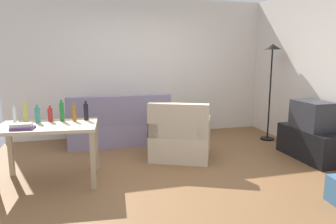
# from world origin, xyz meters

# --- Properties ---
(ground_plane) EXTENTS (5.20, 4.40, 0.02)m
(ground_plane) POSITION_xyz_m (0.00, 0.00, -0.01)
(ground_plane) COLOR brown
(wall_rear) EXTENTS (5.20, 0.10, 2.70)m
(wall_rear) POSITION_xyz_m (0.00, 2.20, 1.35)
(wall_rear) COLOR silver
(wall_rear) RESTS_ON ground_plane
(wall_right) EXTENTS (0.10, 4.40, 2.70)m
(wall_right) POSITION_xyz_m (2.60, 0.00, 1.35)
(wall_right) COLOR beige
(wall_right) RESTS_ON ground_plane
(couch) EXTENTS (1.81, 0.84, 0.92)m
(couch) POSITION_xyz_m (-0.55, 1.59, 0.31)
(couch) COLOR gray
(couch) RESTS_ON ground_plane
(tv_stand) EXTENTS (0.44, 1.10, 0.48)m
(tv_stand) POSITION_xyz_m (2.25, -0.09, 0.24)
(tv_stand) COLOR black
(tv_stand) RESTS_ON ground_plane
(tv) EXTENTS (0.41, 0.60, 0.44)m
(tv) POSITION_xyz_m (2.25, -0.09, 0.70)
(tv) COLOR #2D2D33
(tv) RESTS_ON tv_stand
(torchiere_lamp) EXTENTS (0.32, 0.32, 1.81)m
(torchiere_lamp) POSITION_xyz_m (2.25, 1.08, 1.41)
(torchiere_lamp) COLOR black
(torchiere_lamp) RESTS_ON ground_plane
(desk) EXTENTS (1.26, 0.81, 0.76)m
(desk) POSITION_xyz_m (-1.61, 0.00, 0.65)
(desk) COLOR #C6B28E
(desk) RESTS_ON ground_plane
(potted_plant) EXTENTS (0.36, 0.36, 0.57)m
(potted_plant) POSITION_xyz_m (1.13, 1.90, 0.33)
(potted_plant) COLOR brown
(potted_plant) RESTS_ON ground_plane
(armchair) EXTENTS (1.17, 1.14, 0.92)m
(armchair) POSITION_xyz_m (0.30, 0.49, 0.32)
(armchair) COLOR beige
(armchair) RESTS_ON ground_plane
(bottle_clear) EXTENTS (0.04, 0.04, 0.22)m
(bottle_clear) POSITION_xyz_m (-2.02, 0.24, 0.86)
(bottle_clear) COLOR silver
(bottle_clear) RESTS_ON desk
(bottle_squat) EXTENTS (0.05, 0.05, 0.29)m
(bottle_squat) POSITION_xyz_m (-1.89, 0.25, 0.89)
(bottle_squat) COLOR #BCB24C
(bottle_squat) RESTS_ON desk
(bottle_tall) EXTENTS (0.06, 0.06, 0.24)m
(bottle_tall) POSITION_xyz_m (-1.73, 0.15, 0.86)
(bottle_tall) COLOR teal
(bottle_tall) RESTS_ON desk
(bottle_red) EXTENTS (0.06, 0.06, 0.22)m
(bottle_red) POSITION_xyz_m (-1.58, 0.20, 0.85)
(bottle_red) COLOR #AD2323
(bottle_red) RESTS_ON desk
(bottle_green) EXTENTS (0.06, 0.06, 0.29)m
(bottle_green) POSITION_xyz_m (-1.43, 0.17, 0.89)
(bottle_green) COLOR #1E722D
(bottle_green) RESTS_ON desk
(bottle_amber) EXTENTS (0.05, 0.05, 0.24)m
(bottle_amber) POSITION_xyz_m (-1.28, 0.14, 0.86)
(bottle_amber) COLOR #9E6019
(bottle_amber) RESTS_ON desk
(bottle_dark) EXTENTS (0.06, 0.06, 0.26)m
(bottle_dark) POSITION_xyz_m (-1.13, 0.16, 0.88)
(bottle_dark) COLOR black
(bottle_dark) RESTS_ON desk
(book_stack) EXTENTS (0.28, 0.21, 0.07)m
(book_stack) POSITION_xyz_m (-1.87, -0.16, 0.79)
(book_stack) COLOR #593372
(book_stack) RESTS_ON desk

